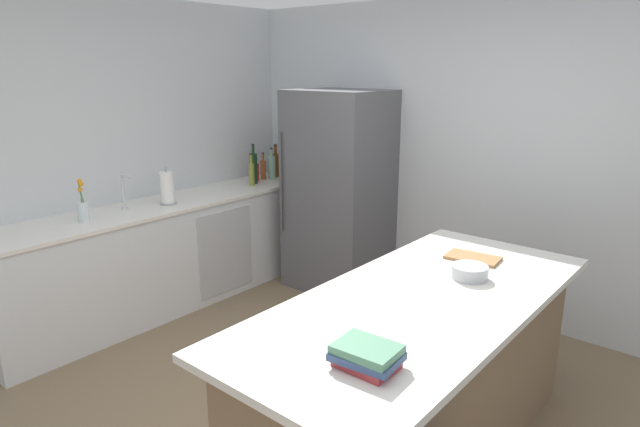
# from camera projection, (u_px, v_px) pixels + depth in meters

# --- Properties ---
(wall_rear) EXTENTS (6.00, 0.10, 2.60)m
(wall_rear) POSITION_uv_depth(u_px,v_px,m) (485.00, 160.00, 4.45)
(wall_rear) COLOR silver
(wall_rear) RESTS_ON ground_plane
(wall_left) EXTENTS (0.10, 6.00, 2.60)m
(wall_left) POSITION_uv_depth(u_px,v_px,m) (72.00, 163.00, 4.31)
(wall_left) COLOR silver
(wall_left) RESTS_ON ground_plane
(counter_run_left) EXTENTS (0.64, 3.06, 0.92)m
(counter_run_left) POSITION_uv_depth(u_px,v_px,m) (169.00, 253.00, 4.74)
(counter_run_left) COLOR silver
(counter_run_left) RESTS_ON ground_plane
(kitchen_island) EXTENTS (1.00, 2.30, 0.91)m
(kitchen_island) POSITION_uv_depth(u_px,v_px,m) (417.00, 375.00, 2.88)
(kitchen_island) COLOR #7A6047
(kitchen_island) RESTS_ON ground_plane
(refrigerator) EXTENTS (0.85, 0.72, 1.84)m
(refrigerator) POSITION_uv_depth(u_px,v_px,m) (339.00, 192.00, 5.01)
(refrigerator) COLOR #56565B
(refrigerator) RESTS_ON ground_plane
(sink_faucet) EXTENTS (0.15, 0.05, 0.30)m
(sink_faucet) POSITION_uv_depth(u_px,v_px,m) (124.00, 191.00, 4.36)
(sink_faucet) COLOR silver
(sink_faucet) RESTS_ON counter_run_left
(flower_vase) EXTENTS (0.08, 0.08, 0.32)m
(flower_vase) POSITION_uv_depth(u_px,v_px,m) (83.00, 208.00, 4.04)
(flower_vase) COLOR silver
(flower_vase) RESTS_ON counter_run_left
(paper_towel_roll) EXTENTS (0.14, 0.14, 0.31)m
(paper_towel_roll) POSITION_uv_depth(u_px,v_px,m) (167.00, 188.00, 4.54)
(paper_towel_roll) COLOR gray
(paper_towel_roll) RESTS_ON counter_run_left
(whiskey_bottle) EXTENTS (0.09, 0.09, 0.34)m
(whiskey_bottle) POSITION_uv_depth(u_px,v_px,m) (276.00, 164.00, 5.67)
(whiskey_bottle) COLOR brown
(whiskey_bottle) RESTS_ON counter_run_left
(gin_bottle) EXTENTS (0.08, 0.08, 0.32)m
(gin_bottle) POSITION_uv_depth(u_px,v_px,m) (272.00, 166.00, 5.57)
(gin_bottle) COLOR #8CB79E
(gin_bottle) RESTS_ON counter_run_left
(vinegar_bottle) EXTENTS (0.06, 0.06, 0.27)m
(vinegar_bottle) POSITION_uv_depth(u_px,v_px,m) (263.00, 169.00, 5.54)
(vinegar_bottle) COLOR #994C23
(vinegar_bottle) RESTS_ON counter_run_left
(hot_sauce_bottle) EXTENTS (0.05, 0.05, 0.25)m
(hot_sauce_bottle) POSITION_uv_depth(u_px,v_px,m) (256.00, 172.00, 5.45)
(hot_sauce_bottle) COLOR red
(hot_sauce_bottle) RESTS_ON counter_run_left
(wine_bottle) EXTENTS (0.07, 0.07, 0.39)m
(wine_bottle) POSITION_uv_depth(u_px,v_px,m) (254.00, 168.00, 5.33)
(wine_bottle) COLOR #19381E
(wine_bottle) RESTS_ON counter_run_left
(olive_oil_bottle) EXTENTS (0.05, 0.05, 0.31)m
(olive_oil_bottle) POSITION_uv_depth(u_px,v_px,m) (252.00, 173.00, 5.24)
(olive_oil_bottle) COLOR olive
(olive_oil_bottle) RESTS_ON counter_run_left
(cookbook_stack) EXTENTS (0.28, 0.22, 0.10)m
(cookbook_stack) POSITION_uv_depth(u_px,v_px,m) (367.00, 356.00, 2.12)
(cookbook_stack) COLOR #A83338
(cookbook_stack) RESTS_ON kitchen_island
(mixing_bowl) EXTENTS (0.20, 0.20, 0.07)m
(mixing_bowl) POSITION_uv_depth(u_px,v_px,m) (470.00, 272.00, 3.01)
(mixing_bowl) COLOR #B2B5BA
(mixing_bowl) RESTS_ON kitchen_island
(cutting_board) EXTENTS (0.33, 0.22, 0.02)m
(cutting_board) POSITION_uv_depth(u_px,v_px,m) (473.00, 258.00, 3.31)
(cutting_board) COLOR #9E7042
(cutting_board) RESTS_ON kitchen_island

